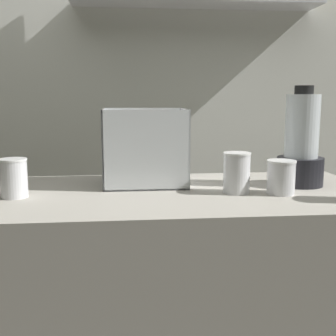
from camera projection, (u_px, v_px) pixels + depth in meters
name	position (u px, v px, depth m)	size (l,w,h in m)	color
counter	(168.00, 316.00, 1.49)	(1.40, 0.64, 0.90)	#9E998E
back_wall_unit	(154.00, 85.00, 2.11)	(2.60, 0.24, 2.50)	silver
carrot_display_bin	(145.00, 161.00, 1.52)	(0.29, 0.23, 0.27)	white
blender_pitcher	(301.00, 146.00, 1.50)	(0.16, 0.16, 0.35)	black
juice_cup_mango_far_left	(14.00, 180.00, 1.33)	(0.09, 0.09, 0.12)	white
juice_cup_orange_left	(237.00, 175.00, 1.39)	(0.09, 0.09, 0.13)	white
juice_cup_mango_middle	(281.00, 179.00, 1.38)	(0.09, 0.09, 0.11)	white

